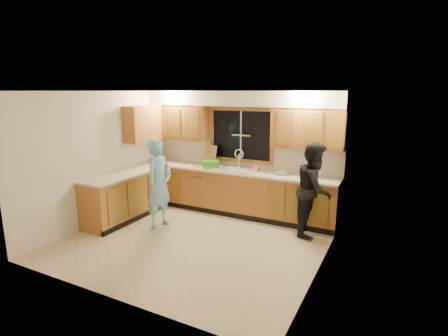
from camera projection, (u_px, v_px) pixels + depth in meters
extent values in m
plane|color=beige|center=(194.00, 241.00, 5.96)|extent=(4.20, 4.20, 0.00)
plane|color=silver|center=(191.00, 91.00, 5.42)|extent=(4.20, 4.20, 0.00)
plane|color=silver|center=(241.00, 152.00, 7.34)|extent=(4.20, 0.00, 4.20)
plane|color=silver|center=(99.00, 158.00, 6.62)|extent=(0.00, 3.80, 3.80)
plane|color=silver|center=(324.00, 185.00, 4.75)|extent=(0.00, 3.80, 3.80)
cube|color=#AD6A32|center=(235.00, 192.00, 7.25)|extent=(4.20, 0.60, 0.88)
cube|color=#AD6A32|center=(126.00, 196.00, 6.97)|extent=(0.60, 1.90, 0.88)
cube|color=beige|center=(235.00, 171.00, 7.14)|extent=(4.20, 0.63, 0.04)
cube|color=beige|center=(126.00, 174.00, 6.86)|extent=(0.63, 1.90, 0.04)
cube|color=#AD6A32|center=(179.00, 122.00, 7.71)|extent=(1.35, 0.33, 0.75)
cube|color=#AD6A32|center=(308.00, 128.00, 6.43)|extent=(1.35, 0.33, 0.75)
cube|color=#AD6A32|center=(143.00, 123.00, 7.40)|extent=(0.33, 0.90, 0.75)
cube|color=white|center=(238.00, 99.00, 6.95)|extent=(4.20, 0.35, 0.30)
cube|color=black|center=(241.00, 135.00, 7.26)|extent=(1.30, 0.01, 1.00)
cube|color=#AD6A32|center=(241.00, 109.00, 7.13)|extent=(1.44, 0.03, 0.07)
cube|color=#AD6A32|center=(241.00, 160.00, 7.36)|extent=(1.44, 0.03, 0.07)
cube|color=#AD6A32|center=(212.00, 133.00, 7.55)|extent=(0.07, 0.03, 1.00)
cube|color=#AD6A32|center=(272.00, 137.00, 6.94)|extent=(0.07, 0.03, 1.00)
cube|color=silver|center=(235.00, 169.00, 7.15)|extent=(0.86, 0.52, 0.03)
cube|color=silver|center=(226.00, 173.00, 7.26)|extent=(0.38, 0.42, 0.18)
cube|color=silver|center=(244.00, 175.00, 7.07)|extent=(0.38, 0.42, 0.18)
cylinder|color=silver|center=(239.00, 160.00, 7.29)|extent=(0.04, 0.04, 0.28)
torus|color=silver|center=(239.00, 154.00, 7.26)|extent=(0.21, 0.03, 0.21)
cube|color=silver|center=(199.00, 189.00, 7.63)|extent=(0.60, 0.56, 0.82)
cube|color=silver|center=(105.00, 204.00, 6.47)|extent=(0.58, 0.75, 0.90)
imported|color=#7DBEED|center=(159.00, 184.00, 6.42)|extent=(0.41, 0.61, 1.66)
imported|color=black|center=(314.00, 189.00, 6.10)|extent=(0.68, 0.84, 1.65)
cube|color=olive|center=(164.00, 157.00, 7.98)|extent=(0.12, 0.11, 0.20)
cube|color=tan|center=(210.00, 155.00, 7.54)|extent=(0.35, 0.20, 0.44)
cube|color=green|center=(211.00, 164.00, 7.32)|extent=(0.43, 0.42, 0.16)
imported|color=#F15B8C|center=(255.00, 167.00, 6.98)|extent=(0.12, 0.12, 0.20)
imported|color=silver|center=(282.00, 173.00, 6.72)|extent=(0.26, 0.26, 0.05)
cylinder|color=#C3B696|center=(219.00, 167.00, 7.16)|extent=(0.07, 0.07, 0.12)
cylinder|color=#C3B696|center=(225.00, 169.00, 7.00)|extent=(0.08, 0.08, 0.11)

